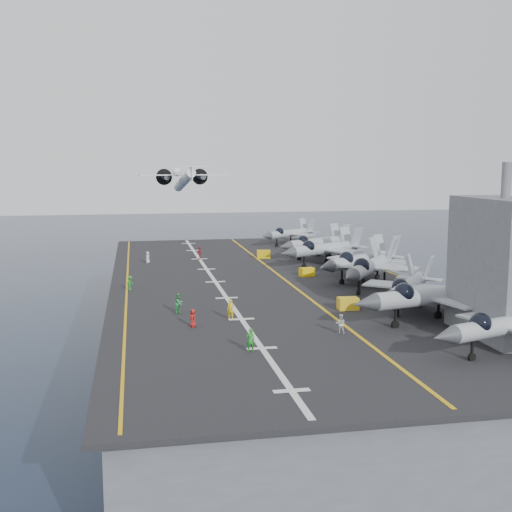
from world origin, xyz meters
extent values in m
plane|color=#142135|center=(0.00, 0.00, 0.00)|extent=(500.00, 500.00, 0.00)
cube|color=#56595E|center=(0.00, 0.00, 5.00)|extent=(36.00, 90.00, 10.00)
cube|color=black|center=(0.00, 0.00, 10.20)|extent=(38.00, 92.00, 0.40)
cube|color=gold|center=(3.00, 0.00, 10.42)|extent=(0.35, 90.00, 0.02)
cube|color=silver|center=(-6.00, 0.00, 10.42)|extent=(0.50, 90.00, 0.02)
cube|color=gold|center=(-17.00, 0.00, 10.42)|extent=(0.25, 90.00, 0.02)
cube|color=gold|center=(18.50, 0.00, 10.42)|extent=(0.25, 90.00, 0.02)
imported|color=#B21919|center=(-10.86, -22.01, 11.23)|extent=(1.02, 1.19, 1.67)
imported|color=gold|center=(-7.03, -19.84, 11.38)|extent=(1.40, 1.21, 1.96)
imported|color=green|center=(-11.70, -16.36, 11.43)|extent=(1.38, 1.48, 2.05)
imported|color=#1F8424|center=(-16.59, -3.48, 11.27)|extent=(1.18, 1.25, 1.74)
imported|color=#A61A23|center=(-6.02, 19.52, 11.41)|extent=(1.07, 1.37, 2.02)
imported|color=silver|center=(-14.04, 17.24, 11.29)|extent=(1.14, 1.28, 1.77)
imported|color=#1B8120|center=(-7.07, -30.68, 11.35)|extent=(1.20, 0.85, 1.90)
imported|color=silver|center=(1.73, -26.76, 11.29)|extent=(1.23, 1.01, 1.77)
camera|label=1|loc=(-15.91, -79.41, 25.28)|focal=45.00mm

